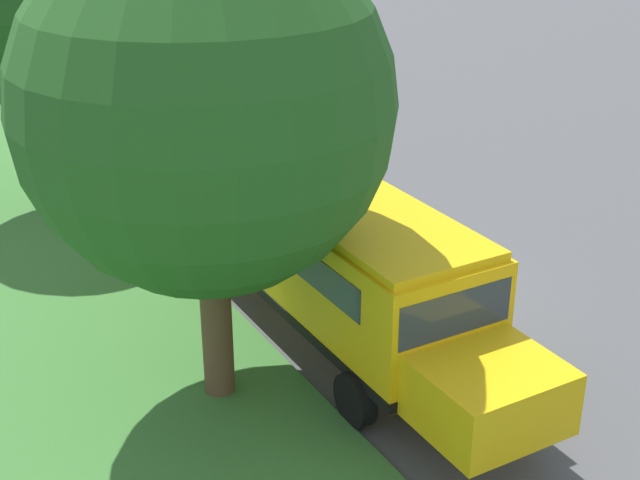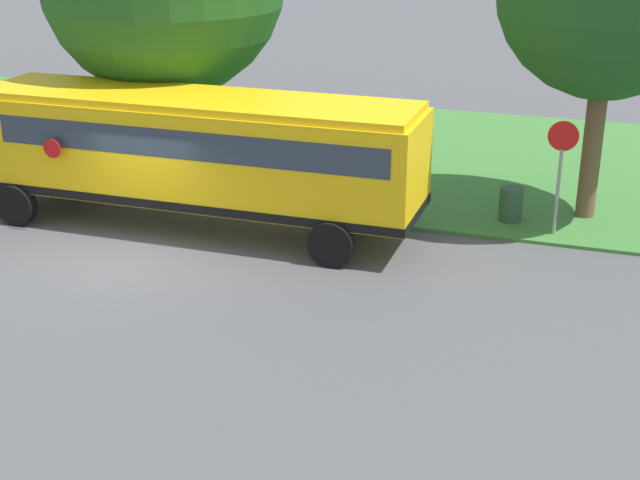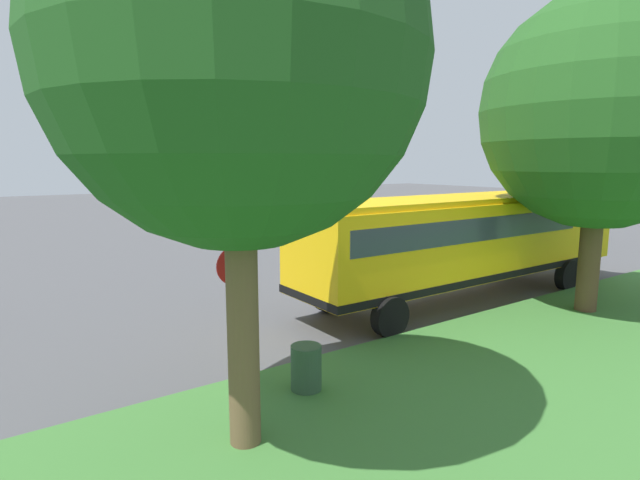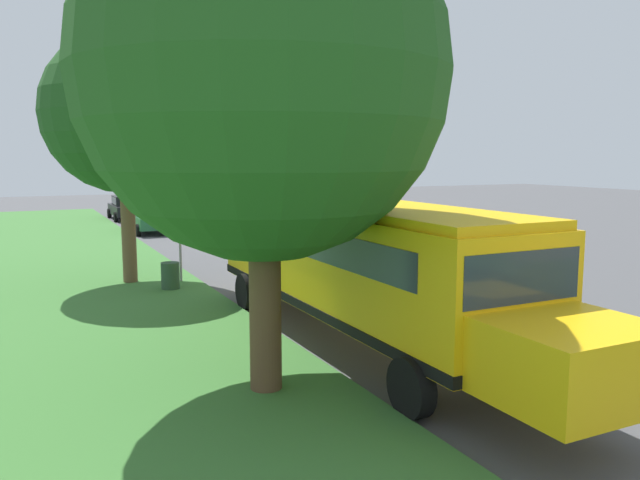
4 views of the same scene
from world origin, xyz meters
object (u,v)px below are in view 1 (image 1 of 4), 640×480
car_black_furthest (0,31)px  car_green_middle (40,63)px  school_bus (309,232)px  oak_tree_beside_bus (194,100)px  trash_bin (94,206)px  stop_sign (99,146)px  oak_tree_roadside_mid (15,7)px  car_blue_nearest (240,87)px

car_black_furthest → car_green_middle: bearing=-90.0°
school_bus → oak_tree_beside_bus: size_ratio=1.44×
car_black_furthest → trash_bin: size_ratio=4.89×
stop_sign → oak_tree_roadside_mid: bearing=157.2°
car_blue_nearest → trash_bin: bearing=-135.1°
car_green_middle → trash_bin: (-2.39, -15.66, -0.43)m
oak_tree_beside_bus → car_blue_nearest: bearing=63.4°
trash_bin → car_black_furthest: bearing=84.2°
oak_tree_roadside_mid → car_blue_nearest: bearing=34.8°
car_black_furthest → oak_tree_beside_bus: oak_tree_beside_bus is taller
oak_tree_beside_bus → stop_sign: bearing=84.0°
car_blue_nearest → car_black_furthest: (-5.60, 15.51, 0.00)m
school_bus → oak_tree_beside_bus: oak_tree_beside_bus is taller
school_bus → trash_bin: size_ratio=13.80×
oak_tree_roadside_mid → car_black_furthest: bearing=81.2°
oak_tree_beside_bus → trash_bin: bearing=87.1°
trash_bin → car_green_middle: bearing=81.3°
car_green_middle → car_black_furthest: same height
car_black_furthest → oak_tree_roadside_mid: oak_tree_roadside_mid is taller
car_green_middle → oak_tree_roadside_mid: oak_tree_roadside_mid is taller
car_green_middle → stop_sign: (-1.80, -14.58, 0.86)m
car_blue_nearest → car_green_middle: size_ratio=1.00×
school_bus → car_black_furthest: 30.75m
oak_tree_beside_bus → school_bus: bearing=29.1°
car_green_middle → oak_tree_beside_bus: (-2.85, -24.59, 4.68)m
car_green_middle → school_bus: bearing=-89.5°
car_green_middle → car_black_furthest: (0.00, 7.82, 0.00)m
stop_sign → trash_bin: (-0.59, -1.08, -1.29)m
car_blue_nearest → oak_tree_roadside_mid: size_ratio=0.55×
school_bus → car_black_furthest: (-0.18, 30.73, -1.05)m
stop_sign → car_black_furthest: bearing=85.4°
car_black_furthest → oak_tree_beside_bus: bearing=-95.0°
school_bus → car_blue_nearest: 16.19m
car_black_furthest → oak_tree_roadside_mid: bearing=-98.8°
school_bus → oak_tree_roadside_mid: bearing=111.6°
car_green_middle → trash_bin: 15.85m
car_black_furthest → trash_bin: 23.61m
school_bus → car_green_middle: school_bus is taller
school_bus → car_blue_nearest: size_ratio=2.82×
stop_sign → car_blue_nearest: bearing=43.0°
stop_sign → car_green_middle: bearing=83.0°
school_bus → stop_sign: bearing=103.4°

